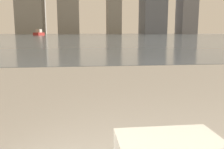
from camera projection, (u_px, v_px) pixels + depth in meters
The scene contains 2 objects.
harbor_water at pixel (83, 36), 60.64m from camera, with size 180.00×110.00×0.01m.
harbor_boat_3 at pixel (39, 33), 72.57m from camera, with size 2.68×4.97×1.77m.
Camera 1 is at (-0.34, 0.25, 0.92)m, focal length 40.00 mm.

